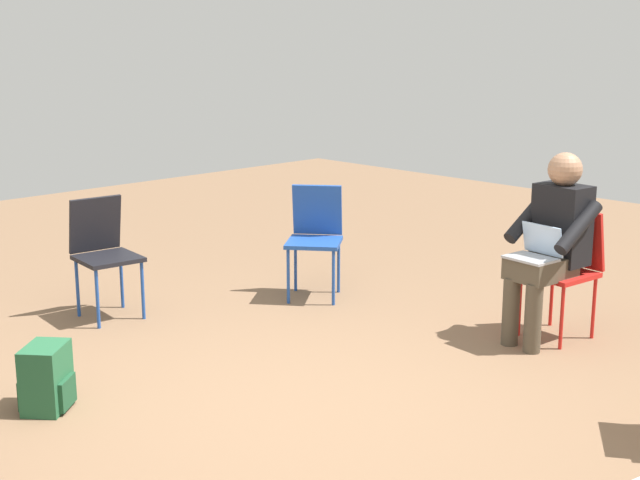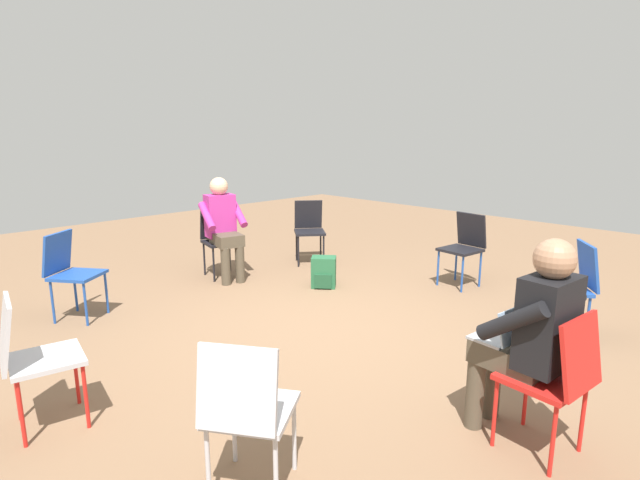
# 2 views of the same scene
# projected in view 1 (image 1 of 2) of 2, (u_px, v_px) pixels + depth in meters

# --- Properties ---
(ground_plane) EXTENTS (14.00, 14.00, 0.00)m
(ground_plane) POSITION_uv_depth(u_px,v_px,m) (288.00, 413.00, 4.76)
(ground_plane) COLOR brown
(chair_south) EXTENTS (0.44, 0.48, 0.85)m
(chair_south) POSITION_uv_depth(u_px,v_px,m) (103.00, 248.00, 6.30)
(chair_south) COLOR black
(chair_south) RESTS_ON ground
(chair_west) EXTENTS (0.47, 0.44, 0.85)m
(chair_west) POSITION_uv_depth(u_px,v_px,m) (566.00, 263.00, 5.89)
(chair_west) COLOR red
(chair_west) RESTS_ON ground
(chair_southwest) EXTENTS (0.58, 0.58, 0.85)m
(chair_southwest) POSITION_uv_depth(u_px,v_px,m) (315.00, 233.00, 6.79)
(chair_southwest) COLOR #1E4799
(chair_southwest) RESTS_ON ground
(person_with_laptop) EXTENTS (0.55, 0.53, 1.24)m
(person_with_laptop) POSITION_uv_depth(u_px,v_px,m) (552.00, 238.00, 5.74)
(person_with_laptop) COLOR #4C4233
(person_with_laptop) RESTS_ON ground
(backpack_near_laptop_user) EXTENTS (0.34, 0.33, 0.36)m
(backpack_near_laptop_user) POSITION_uv_depth(u_px,v_px,m) (47.00, 382.00, 4.78)
(backpack_near_laptop_user) COLOR #235B38
(backpack_near_laptop_user) RESTS_ON ground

